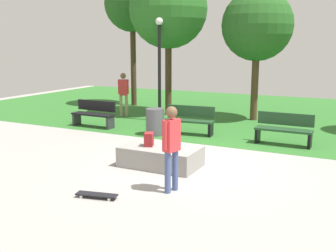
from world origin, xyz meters
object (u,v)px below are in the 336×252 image
skateboard_by_ledge (97,195)px  park_bench_far_right (189,119)px  lamp_post (159,58)px  backpack_on_ledge (149,139)px  skater_performing_trick (171,142)px  concrete_ledge (161,156)px  park_bench_far_left (94,113)px  tree_broad_elm (168,9)px  tree_slender_maple (132,4)px  tree_young_birch (257,26)px  park_bench_near_path (284,128)px  trash_bin (155,122)px  pedestrian_with_backpack (123,90)px

skateboard_by_ledge → park_bench_far_right: (-0.63, 5.82, 0.42)m
skateboard_by_ledge → lamp_post: lamp_post is taller
backpack_on_ledge → lamp_post: lamp_post is taller
backpack_on_ledge → skater_performing_trick: 1.86m
concrete_ledge → park_bench_far_left: 5.26m
tree_broad_elm → tree_slender_maple: bearing=149.3°
park_bench_far_right → tree_young_birch: size_ratio=0.34×
skater_performing_trick → park_bench_far_left: (-5.21, 4.49, -0.51)m
skater_performing_trick → park_bench_near_path: size_ratio=1.06×
skateboard_by_ledge → trash_bin: bearing=106.6°
park_bench_near_path → tree_young_birch: tree_young_birch is taller
park_bench_far_right → park_bench_far_left: bearing=-173.6°
park_bench_near_path → concrete_ledge: bearing=-123.1°
park_bench_far_left → tree_broad_elm: (1.22, 3.42, 3.73)m
park_bench_far_right → lamp_post: lamp_post is taller
trash_bin → pedestrian_with_backpack: size_ratio=0.49×
park_bench_near_path → lamp_post: lamp_post is taller
skateboard_by_ledge → park_bench_far_left: (-4.10, 5.43, 0.42)m
tree_young_birch → park_bench_near_path: bearing=-62.8°
backpack_on_ledge → pedestrian_with_backpack: bearing=-162.5°
tree_young_birch → pedestrian_with_backpack: 5.72m
skater_performing_trick → tree_slender_maple: (-6.59, 9.45, 3.66)m
skateboard_by_ledge → park_bench_near_path: (2.37, 5.75, 0.42)m
park_bench_far_left → lamp_post: (1.55, 2.01, 1.87)m
skateboard_by_ledge → park_bench_far_right: bearing=96.2°
tree_slender_maple → lamp_post: (2.93, -2.96, -2.30)m
park_bench_near_path → park_bench_far_left: (-6.47, -0.32, 0.00)m
lamp_post → tree_young_birch: bearing=29.4°
skateboard_by_ledge → backpack_on_ledge: bearing=93.4°
concrete_ledge → tree_young_birch: bearing=86.3°
skater_performing_trick → park_bench_far_left: 6.90m
skateboard_by_ledge → trash_bin: size_ratio=0.97×
tree_slender_maple → tree_broad_elm: bearing=-30.7°
park_bench_far_left → lamp_post: size_ratio=0.42×
pedestrian_with_backpack → concrete_ledge: bearing=-50.2°
concrete_ledge → skater_performing_trick: size_ratio=1.08×
skater_performing_trick → park_bench_near_path: (1.26, 4.81, -0.51)m
tree_broad_elm → pedestrian_with_backpack: 3.66m
park_bench_far_right → tree_slender_maple: tree_slender_maple is taller
skateboard_by_ledge → park_bench_near_path: 6.23m
backpack_on_ledge → pedestrian_with_backpack: (-4.21, 5.46, 0.41)m
park_bench_near_path → pedestrian_with_backpack: size_ratio=0.92×
park_bench_far_right → park_bench_near_path: bearing=-1.4°
concrete_ledge → tree_slender_maple: (-5.63, 8.06, 4.41)m
concrete_ledge → park_bench_near_path: 4.08m
park_bench_near_path → pedestrian_with_backpack: (-6.72, 1.99, 0.57)m
skater_performing_trick → park_bench_near_path: skater_performing_trick is taller
concrete_ledge → tree_young_birch: tree_young_birch is taller
concrete_ledge → skateboard_by_ledge: concrete_ledge is taller
skateboard_by_ledge → trash_bin: trash_bin is taller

